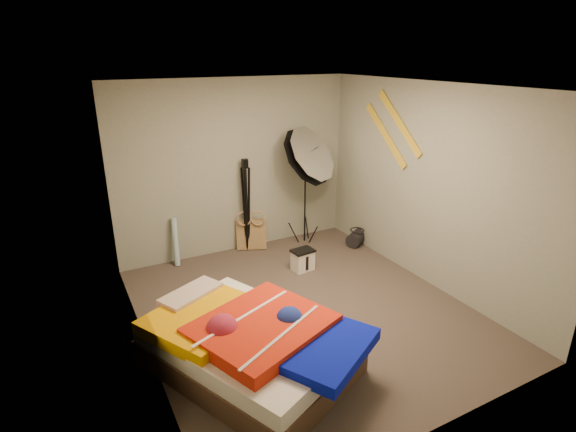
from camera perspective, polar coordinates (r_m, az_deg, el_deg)
floor at (r=5.32m, az=2.12°, el=-11.83°), size 4.00×4.00×0.00m
ceiling at (r=4.52m, az=2.55°, el=16.11°), size 4.00×4.00×0.00m
wall_back at (r=6.51m, az=-6.61°, el=6.11°), size 3.50×0.00×3.50m
wall_front at (r=3.36m, az=19.95°, el=-9.06°), size 3.50×0.00×3.50m
wall_left at (r=4.23m, az=-18.67°, el=-2.73°), size 0.00×4.00×4.00m
wall_right at (r=5.82m, az=17.42°, el=3.60°), size 0.00×4.00×4.00m
tote_bag at (r=6.80m, az=-4.65°, el=-2.31°), size 0.49×0.36×0.46m
wrapping_roll at (r=6.42m, az=-14.09°, el=-3.20°), size 0.12×0.21×0.68m
camera_case at (r=6.15m, az=1.88°, el=-5.69°), size 0.29×0.22×0.28m
duffel_bag at (r=7.02m, az=8.72°, el=-2.75°), size 0.42×0.38×0.22m
wall_stripe_upper at (r=6.09m, az=13.97°, el=11.40°), size 0.02×0.91×0.78m
wall_stripe_lower at (r=6.30m, az=12.30°, el=9.97°), size 0.02×0.91×0.78m
bed at (r=4.36m, az=-4.99°, el=-15.72°), size 1.98×2.20×0.54m
photo_umbrella at (r=6.51m, az=2.30°, el=7.42°), size 0.96×0.99×1.93m
camera_tripod at (r=6.54m, az=-5.34°, el=2.13°), size 0.08×0.08×1.40m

